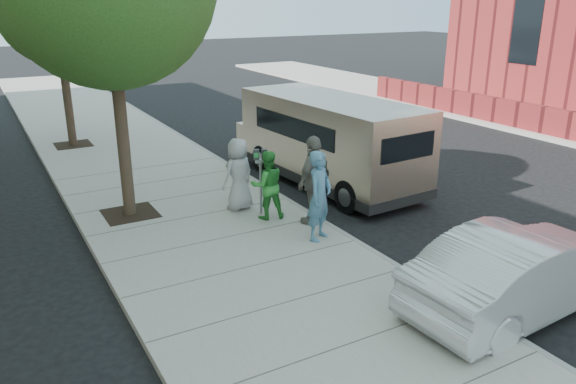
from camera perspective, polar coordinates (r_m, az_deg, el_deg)
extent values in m
plane|color=black|center=(12.48, -2.57, -4.43)|extent=(120.00, 120.00, 0.00)
cube|color=gray|center=(12.08, -6.81, -5.01)|extent=(5.00, 60.00, 0.15)
cube|color=gray|center=(13.12, 3.04, -2.89)|extent=(0.12, 60.00, 0.16)
cube|color=maroon|center=(22.72, 26.84, 6.05)|extent=(0.30, 22.00, 1.00)
cube|color=black|center=(13.81, -15.73, -2.10)|extent=(1.20, 1.20, 0.01)
cylinder|color=#38281E|center=(13.25, -16.49, 5.89)|extent=(0.28, 0.28, 3.96)
cube|color=black|center=(20.99, -20.98, 4.52)|extent=(1.20, 1.20, 0.01)
cylinder|color=#38281E|center=(20.65, -21.55, 9.24)|extent=(0.28, 0.28, 3.52)
sphere|color=#1F4B19|center=(20.43, -22.54, 16.98)|extent=(3.80, 3.80, 3.80)
cylinder|color=gray|center=(13.10, -2.78, 0.35)|extent=(0.06, 0.06, 1.25)
cube|color=gray|center=(12.90, -2.82, 3.16)|extent=(0.25, 0.16, 0.09)
cube|color=#2D2D30|center=(12.86, -3.26, 3.81)|extent=(0.17, 0.15, 0.24)
cube|color=#2D2D30|center=(12.87, -2.41, 3.84)|extent=(0.17, 0.15, 0.24)
cube|color=tan|center=(15.59, 4.26, 5.49)|extent=(2.59, 6.08, 2.19)
cube|color=tan|center=(18.33, -1.98, 5.84)|extent=(2.06, 0.74, 0.94)
cube|color=black|center=(13.33, 12.14, 4.45)|extent=(1.65, 0.13, 0.61)
cylinder|color=black|center=(16.86, -2.50, 3.38)|extent=(0.34, 0.85, 0.84)
cylinder|color=black|center=(17.90, 2.85, 4.31)|extent=(0.34, 0.85, 0.84)
cylinder|color=black|center=(13.70, 6.23, -0.46)|extent=(0.34, 0.85, 0.84)
cylinder|color=black|center=(14.96, 11.99, 0.91)|extent=(0.34, 0.85, 0.84)
imported|color=#B9BBC1|center=(10.09, 22.66, -7.39)|extent=(4.54, 1.85, 1.46)
imported|color=teal|center=(11.63, 3.23, -0.39)|extent=(0.83, 0.75, 1.91)
imported|color=green|center=(12.79, -2.11, 0.72)|extent=(0.89, 0.77, 1.60)
imported|color=#A0A0A3|center=(13.37, -5.04, 1.80)|extent=(0.98, 0.78, 1.74)
imported|color=slate|center=(12.48, 2.67, 1.23)|extent=(1.28, 0.96, 2.01)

